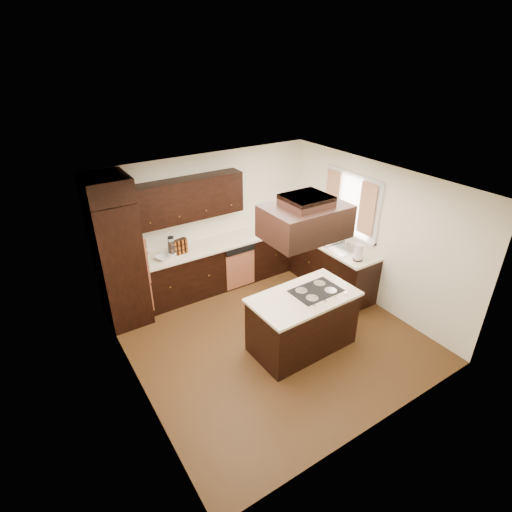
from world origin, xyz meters
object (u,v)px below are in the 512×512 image
at_px(range_hood, 305,221).
at_px(spice_rack, 178,247).
at_px(island, 302,323).
at_px(oven_column, 119,263).

height_order(range_hood, spice_rack, range_hood).
relative_size(range_hood, spice_rack, 3.22).
distance_m(island, spice_rack, 2.50).
height_order(island, range_hood, range_hood).
xyz_separation_m(island, spice_rack, (-1.01, 2.20, 0.62)).
bearing_deg(spice_rack, range_hood, -81.31).
xyz_separation_m(range_hood, spice_rack, (-0.86, 2.30, -1.10)).
bearing_deg(oven_column, island, -46.80).
distance_m(oven_column, spice_rack, 1.02).
xyz_separation_m(island, range_hood, (-0.15, -0.10, 1.72)).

